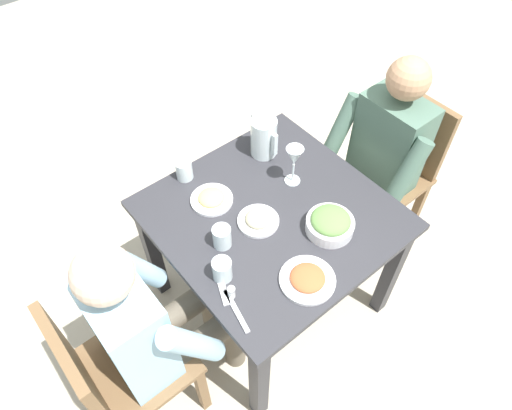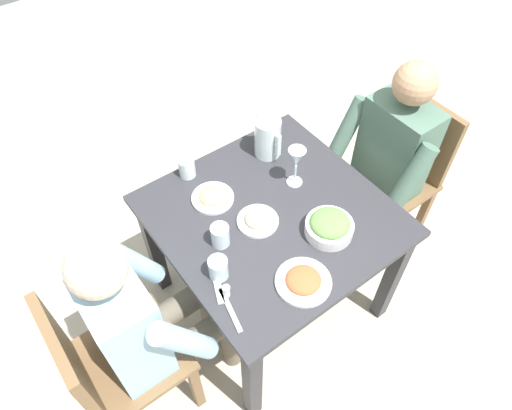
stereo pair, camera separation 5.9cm
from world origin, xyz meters
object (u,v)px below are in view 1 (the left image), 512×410
object	(u,v)px
chair_far	(395,163)
plate_rice_curry	(307,279)
plate_beans	(258,219)
water_glass_near_right	(222,237)
wine_glass	(294,158)
plate_fries	(212,198)
diner_near	(154,322)
chair_near	(114,371)
water_pitcher	(264,137)
water_glass_center	(222,270)
salad_bowl	(330,223)
salt_shaker	(231,292)
diner_far	(374,161)
water_glass_far_left	(266,127)
water_glass_near_left	(184,170)
dining_table	(272,229)

from	to	relation	value
chair_far	plate_rice_curry	xyz separation A→B (m)	(0.31, -0.95, 0.24)
plate_beans	water_glass_near_right	xyz separation A→B (m)	(-0.00, -0.18, 0.03)
wine_glass	plate_fries	bearing A→B (deg)	-111.26
plate_rice_curry	diner_near	bearing A→B (deg)	-116.63
chair_near	wine_glass	bearing A→B (deg)	98.34
plate_fries	water_pitcher	bearing A→B (deg)	103.32
plate_beans	water_glass_center	xyz separation A→B (m)	(0.12, -0.27, 0.03)
salad_bowl	salt_shaker	size ratio (longest dim) A/B	3.61
diner_far	water_glass_center	world-z (taller)	diner_far
chair_near	water_glass_far_left	world-z (taller)	chair_near
water_glass_near_left	water_glass_far_left	distance (m)	0.46
water_glass_near_right	salt_shaker	distance (m)	0.24
water_glass_center	water_glass_far_left	size ratio (longest dim) A/B	1.10
water_pitcher	salt_shaker	world-z (taller)	water_pitcher
plate_fries	water_glass_near_left	bearing A→B (deg)	-176.96
water_pitcher	water_glass_near_left	size ratio (longest dim) A/B	2.05
chair_far	plate_beans	world-z (taller)	chair_far
chair_far	water_glass_center	world-z (taller)	chair_far
dining_table	plate_beans	bearing A→B (deg)	-92.67
plate_fries	plate_rice_curry	bearing A→B (deg)	4.72
water_glass_far_left	chair_far	bearing A→B (deg)	52.21
wine_glass	chair_far	bearing A→B (deg)	80.80
plate_beans	salt_shaker	bearing A→B (deg)	-54.99
water_glass_far_left	wine_glass	size ratio (longest dim) A/B	0.44
plate_rice_curry	plate_beans	bearing A→B (deg)	173.97
plate_fries	water_glass_far_left	world-z (taller)	water_glass_far_left
diner_far	water_glass_center	bearing A→B (deg)	-84.75
water_pitcher	plate_beans	size ratio (longest dim) A/B	1.10
dining_table	plate_beans	xyz separation A→B (m)	(-0.00, -0.08, 0.13)
plate_fries	plate_beans	world-z (taller)	plate_beans
chair_near	salt_shaker	bearing A→B (deg)	74.22
water_pitcher	plate_rice_curry	world-z (taller)	water_pitcher
plate_fries	chair_near	bearing A→B (deg)	-67.37
diner_near	chair_near	bearing A→B (deg)	-90.00
water_glass_far_left	diner_far	bearing A→B (deg)	38.76
chair_far	wine_glass	distance (m)	0.75
water_glass_center	water_glass_far_left	bearing A→B (deg)	128.49
dining_table	water_glass_near_left	bearing A→B (deg)	-157.55
chair_near	plate_fries	xyz separation A→B (m)	(-0.28, 0.68, 0.24)
plate_rice_curry	water_glass_far_left	world-z (taller)	water_glass_far_left
dining_table	wine_glass	distance (m)	0.33
chair_near	water_glass_far_left	size ratio (longest dim) A/B	10.12
water_glass_center	water_glass_far_left	distance (m)	0.82
diner_near	salad_bowl	distance (m)	0.78
salad_bowl	plate_beans	xyz separation A→B (m)	(-0.22, -0.20, -0.03)
water_glass_far_left	water_pitcher	bearing A→B (deg)	-44.09
plate_beans	water_glass_far_left	xyz separation A→B (m)	(-0.39, 0.37, 0.03)
diner_far	water_glass_near_right	world-z (taller)	diner_far
plate_fries	diner_far	bearing A→B (deg)	73.16
chair_near	salad_bowl	size ratio (longest dim) A/B	4.46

